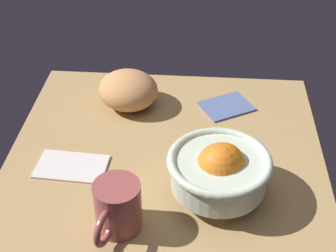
{
  "coord_description": "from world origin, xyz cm",
  "views": [
    {
      "loc": [
        6.66,
        -79.84,
        67.47
      ],
      "look_at": [
        0.26,
        2.76,
        5.0
      ],
      "focal_mm": 53.19,
      "sensor_mm": 36.0,
      "label": 1
    }
  ],
  "objects_px": {
    "fruit_bowl": "(219,168)",
    "bread_loaf": "(128,90)",
    "napkin_spare": "(226,106)",
    "mug": "(117,208)",
    "napkin_folded": "(71,166)"
  },
  "relations": [
    {
      "from": "fruit_bowl",
      "to": "napkin_folded",
      "type": "relative_size",
      "value": 1.36
    },
    {
      "from": "fruit_bowl",
      "to": "bread_loaf",
      "type": "xyz_separation_m",
      "value": [
        -0.21,
        0.28,
        -0.02
      ]
    },
    {
      "from": "fruit_bowl",
      "to": "bread_loaf",
      "type": "distance_m",
      "value": 0.35
    },
    {
      "from": "fruit_bowl",
      "to": "napkin_folded",
      "type": "height_order",
      "value": "fruit_bowl"
    },
    {
      "from": "fruit_bowl",
      "to": "bread_loaf",
      "type": "height_order",
      "value": "fruit_bowl"
    },
    {
      "from": "fruit_bowl",
      "to": "napkin_spare",
      "type": "distance_m",
      "value": 0.3
    },
    {
      "from": "fruit_bowl",
      "to": "napkin_folded",
      "type": "distance_m",
      "value": 0.31
    },
    {
      "from": "fruit_bowl",
      "to": "bread_loaf",
      "type": "bearing_deg",
      "value": 126.44
    },
    {
      "from": "mug",
      "to": "napkin_folded",
      "type": "bearing_deg",
      "value": 128.85
    },
    {
      "from": "fruit_bowl",
      "to": "mug",
      "type": "relative_size",
      "value": 1.53
    },
    {
      "from": "napkin_spare",
      "to": "mug",
      "type": "xyz_separation_m",
      "value": [
        -0.2,
        -0.39,
        0.04
      ]
    },
    {
      "from": "napkin_folded",
      "to": "mug",
      "type": "height_order",
      "value": "mug"
    },
    {
      "from": "napkin_folded",
      "to": "napkin_spare",
      "type": "relative_size",
      "value": 1.25
    },
    {
      "from": "napkin_folded",
      "to": "mug",
      "type": "bearing_deg",
      "value": -51.15
    },
    {
      "from": "bread_loaf",
      "to": "napkin_folded",
      "type": "relative_size",
      "value": 1.0
    }
  ]
}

